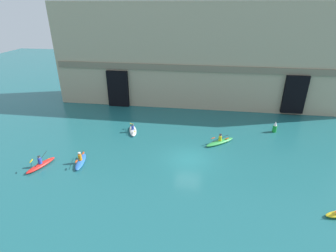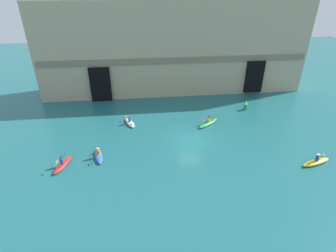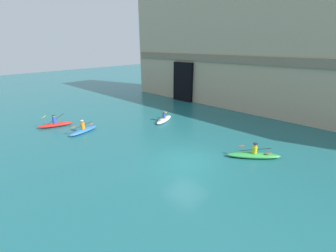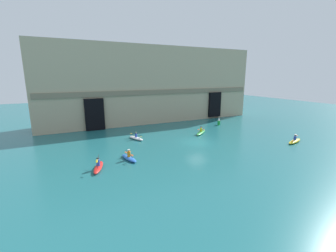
# 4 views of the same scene
# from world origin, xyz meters

# --- Properties ---
(ground_plane) EXTENTS (120.00, 120.00, 0.00)m
(ground_plane) POSITION_xyz_m (0.00, 0.00, 0.00)
(ground_plane) COLOR #1E6066
(cliff_bluff) EXTENTS (40.48, 6.70, 13.81)m
(cliff_bluff) POSITION_xyz_m (0.33, 16.24, 6.88)
(cliff_bluff) COLOR tan
(cliff_bluff) RESTS_ON ground
(kayak_green) EXTENTS (3.25, 2.83, 1.09)m
(kayak_green) POSITION_xyz_m (3.01, 3.58, 0.22)
(kayak_green) COLOR green
(kayak_green) RESTS_ON ground
(kayak_yellow) EXTENTS (3.39, 1.61, 1.10)m
(kayak_yellow) POSITION_xyz_m (11.51, -5.69, 0.22)
(kayak_yellow) COLOR yellow
(kayak_yellow) RESTS_ON ground
(kayak_blue) EXTENTS (1.27, 2.91, 1.12)m
(kayak_blue) POSITION_xyz_m (-9.89, -2.13, 0.23)
(kayak_blue) COLOR blue
(kayak_blue) RESTS_ON ground
(kayak_white) EXTENTS (1.66, 2.98, 1.04)m
(kayak_white) POSITION_xyz_m (-6.82, 4.91, 0.21)
(kayak_white) COLOR white
(kayak_white) RESTS_ON ground
(kayak_red) EXTENTS (1.63, 3.06, 1.23)m
(kayak_red) POSITION_xyz_m (-13.19, -3.23, 0.23)
(kayak_red) COLOR red
(kayak_red) RESTS_ON ground
(marker_buoy) EXTENTS (0.46, 0.46, 1.32)m
(marker_buoy) POSITION_xyz_m (9.32, 7.29, 0.61)
(marker_buoy) COLOR green
(marker_buoy) RESTS_ON ground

